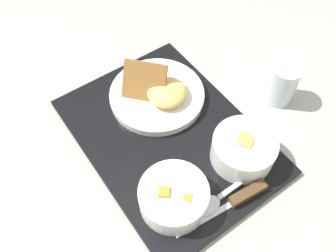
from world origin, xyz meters
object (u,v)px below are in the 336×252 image
object	(u,v)px
plate_main	(158,93)
knife	(242,197)
bowl_salad	(174,196)
bowl_soup	(244,148)
spoon	(218,198)
glass_water	(282,85)

from	to	relation	value
plate_main	knife	bearing A→B (deg)	175.68
bowl_salad	bowl_soup	bearing A→B (deg)	-92.53
spoon	glass_water	xyz separation A→B (m)	(0.10, -0.27, 0.02)
spoon	plate_main	bearing A→B (deg)	-99.95
bowl_salad	glass_water	bearing A→B (deg)	-80.76
knife	plate_main	bearing A→B (deg)	-85.73
plate_main	knife	world-z (taller)	plate_main
bowl_soup	spoon	size ratio (longest dim) A/B	0.73
bowl_soup	plate_main	size ratio (longest dim) A/B	0.59
bowl_salad	plate_main	xyz separation A→B (m)	(0.21, -0.12, -0.01)
bowl_salad	knife	distance (m)	0.13
bowl_soup	plate_main	distance (m)	0.22
bowl_salad	glass_water	distance (m)	0.34
plate_main	glass_water	size ratio (longest dim) A/B	2.19
plate_main	glass_water	xyz separation A→B (m)	(-0.15, -0.22, 0.01)
glass_water	plate_main	bearing A→B (deg)	54.49
knife	glass_water	distance (m)	0.27
bowl_salad	plate_main	bearing A→B (deg)	-30.55
bowl_soup	knife	world-z (taller)	bowl_soup
bowl_soup	knife	size ratio (longest dim) A/B	0.65
knife	spoon	xyz separation A→B (m)	(0.02, 0.04, -0.00)
bowl_soup	glass_water	distance (m)	0.19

